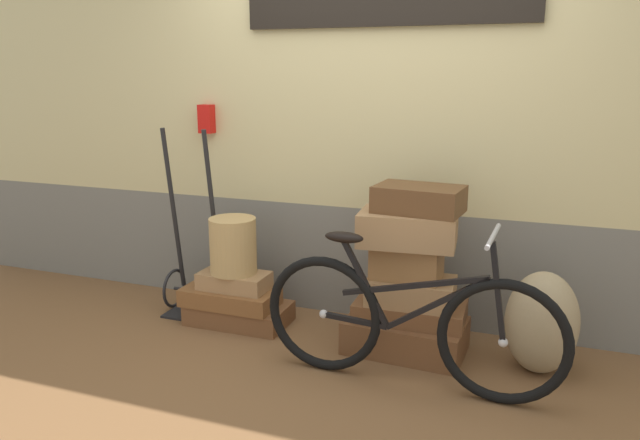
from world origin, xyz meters
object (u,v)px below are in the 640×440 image
suitcase_4 (410,310)px  suitcase_8 (419,199)px  luggage_trolley (195,270)px  suitcase_6 (407,261)px  bicycle (408,324)px  burlap_sack (542,323)px  suitcase_0 (239,313)px  suitcase_2 (234,281)px  suitcase_1 (230,297)px  suitcase_3 (405,335)px  suitcase_7 (408,229)px  suitcase_5 (411,291)px  wicker_basket (233,246)px

suitcase_4 → suitcase_8: size_ratio=1.33×
suitcase_4 → luggage_trolley: size_ratio=0.50×
suitcase_6 → bicycle: bicycle is taller
burlap_sack → bicycle: bearing=-148.4°
suitcase_0 → suitcase_2: suitcase_2 is taller
suitcase_0 → suitcase_1: (-0.04, -0.04, 0.13)m
suitcase_3 → suitcase_7: suitcase_7 is taller
suitcase_3 → suitcase_8: 0.85m
luggage_trolley → burlap_sack: size_ratio=2.19×
suitcase_5 → burlap_sack: bearing=-2.2°
suitcase_8 → suitcase_7: bearing=-151.3°
suitcase_7 → burlap_sack: (0.78, 0.01, -0.48)m
bicycle → suitcase_1: bearing=162.6°
suitcase_0 → suitcase_3: (1.16, -0.04, 0.03)m
suitcase_7 → wicker_basket: 1.20m
suitcase_7 → suitcase_8: size_ratio=1.13×
suitcase_3 → bicycle: bearing=-73.8°
suitcase_3 → suitcase_4: size_ratio=1.08×
suitcase_3 → suitcase_5: 0.29m
suitcase_4 → suitcase_7: (-0.03, -0.03, 0.52)m
suitcase_3 → luggage_trolley: size_ratio=0.54×
suitcase_1 → suitcase_4: (1.23, 0.03, 0.07)m
suitcase_2 → suitcase_7: 1.26m
suitcase_6 → bicycle: bearing=-74.4°
burlap_sack → bicycle: (-0.68, -0.42, 0.06)m
suitcase_6 → suitcase_7: (-0.00, -0.00, 0.20)m
suitcase_8 → burlap_sack: bearing=4.5°
suitcase_2 → burlap_sack: size_ratio=0.78×
suitcase_1 → suitcase_8: size_ratio=1.29×
suitcase_2 → bicycle: (1.28, -0.42, 0.05)m
burlap_sack → suitcase_8: bearing=178.9°
suitcase_0 → suitcase_3: bearing=-2.2°
suitcase_8 → suitcase_3: bearing=-155.5°
suitcase_6 → bicycle: size_ratio=0.24×
suitcase_4 → suitcase_5: suitcase_5 is taller
suitcase_4 → burlap_sack: bearing=-3.4°
suitcase_7 → burlap_sack: suitcase_7 is taller
suitcase_0 → suitcase_1: bearing=-135.0°
suitcase_1 → suitcase_2: 0.12m
suitcase_0 → suitcase_4: size_ratio=1.03×
suitcase_1 → wicker_basket: wicker_basket is taller
suitcase_2 → suitcase_4: (1.20, 0.01, -0.05)m
suitcase_2 → suitcase_3: bearing=-0.2°
wicker_basket → suitcase_4: bearing=0.2°
suitcase_1 → wicker_basket: 0.36m
suitcase_3 → burlap_sack: bearing=3.1°
suitcase_0 → bicycle: bicycle is taller
luggage_trolley → suitcase_3: bearing=-4.2°
suitcase_0 → suitcase_6: size_ratio=1.68×
burlap_sack → suitcase_2: bearing=179.8°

